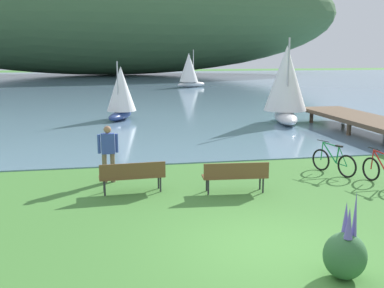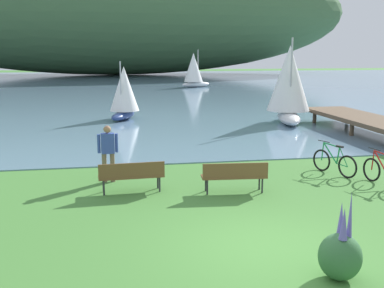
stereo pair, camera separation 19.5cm
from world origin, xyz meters
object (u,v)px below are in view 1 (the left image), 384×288
sailboat_toward_hillside (189,70)px  bicycle_leaning_near_bench (333,162)px  sailboat_mid_bay (121,92)px  park_bench_near_camera (235,175)px  park_bench_further_along (132,175)px  bicycle_beside_path (384,172)px  sailboat_nearest_to_shore (286,83)px  person_at_shoreline (108,150)px

sailboat_toward_hillside → bicycle_leaning_near_bench: bearing=-93.4°
sailboat_mid_bay → park_bench_near_camera: bearing=-80.3°
sailboat_mid_bay → park_bench_further_along: bearing=-91.0°
park_bench_near_camera → bicycle_beside_path: (4.47, -0.08, -0.12)m
park_bench_further_along → sailboat_toward_hillside: bearing=77.3°
park_bench_near_camera → park_bench_further_along: (-2.79, 0.52, 0.00)m
park_bench_further_along → sailboat_nearest_to_shore: bearing=51.6°
bicycle_beside_path → person_at_shoreline: size_ratio=1.02×
bicycle_leaning_near_bench → sailboat_toward_hillside: size_ratio=0.40×
bicycle_beside_path → person_at_shoreline: 8.12m
park_bench_further_along → sailboat_toward_hillside: size_ratio=0.44×
park_bench_near_camera → person_at_shoreline: bearing=153.1°
bicycle_leaning_near_bench → person_at_shoreline: size_ratio=0.97×
bicycle_leaning_near_bench → bicycle_beside_path: 1.68m
park_bench_further_along → bicycle_beside_path: bearing=-4.7°
park_bench_near_camera → sailboat_mid_bay: (-2.53, 14.85, 1.07)m
park_bench_near_camera → park_bench_further_along: same height
sailboat_mid_bay → person_at_shoreline: bearing=-93.9°
bicycle_beside_path → bicycle_leaning_near_bench: bearing=119.8°
bicycle_leaning_near_bench → sailboat_nearest_to_shore: 10.97m
park_bench_further_along → sailboat_toward_hillside: 39.45m
sailboat_mid_bay → sailboat_toward_hillside: 25.55m
park_bench_near_camera → person_at_shoreline: person_at_shoreline is taller
bicycle_beside_path → sailboat_nearest_to_shore: (1.75, 11.97, 1.78)m
bicycle_leaning_near_bench → sailboat_nearest_to_shore: size_ratio=0.37×
park_bench_near_camera → sailboat_toward_hillside: size_ratio=0.44×
person_at_shoreline → sailboat_toward_hillside: size_ratio=0.42×
park_bench_near_camera → bicycle_beside_path: bearing=-1.1°
park_bench_further_along → sailboat_mid_bay: sailboat_mid_bay is taller
bicycle_leaning_near_bench → sailboat_mid_bay: size_ratio=0.50×
sailboat_toward_hillside → sailboat_mid_bay: bearing=-109.2°
sailboat_mid_bay → bicycle_beside_path: bearing=-64.9°
bicycle_beside_path → sailboat_mid_bay: sailboat_mid_bay is taller
park_bench_near_camera → sailboat_nearest_to_shore: sailboat_nearest_to_shore is taller
bicycle_leaning_near_bench → sailboat_toward_hillside: sailboat_toward_hillside is taller
sailboat_nearest_to_shore → sailboat_mid_bay: 9.26m
park_bench_near_camera → bicycle_beside_path: bicycle_beside_path is taller
person_at_shoreline → sailboat_toward_hillside: sailboat_toward_hillside is taller
park_bench_further_along → person_at_shoreline: size_ratio=1.07×
sailboat_nearest_to_shore → sailboat_toward_hillside: sailboat_nearest_to_shore is taller
park_bench_near_camera → bicycle_leaning_near_bench: bearing=20.7°
park_bench_near_camera → person_at_shoreline: (-3.42, 1.74, 0.46)m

